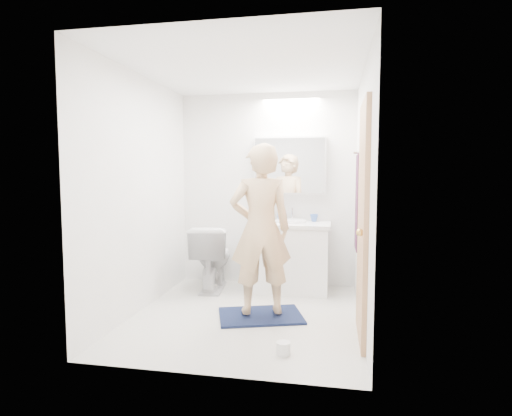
% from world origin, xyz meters
% --- Properties ---
extents(floor, '(2.50, 2.50, 0.00)m').
position_xyz_m(floor, '(0.00, 0.00, 0.00)').
color(floor, silver).
rests_on(floor, ground).
extents(ceiling, '(2.50, 2.50, 0.00)m').
position_xyz_m(ceiling, '(0.00, 0.00, 2.40)').
color(ceiling, white).
rests_on(ceiling, floor).
extents(wall_back, '(2.50, 0.00, 2.50)m').
position_xyz_m(wall_back, '(0.00, 1.25, 1.20)').
color(wall_back, white).
rests_on(wall_back, floor).
extents(wall_front, '(2.50, 0.00, 2.50)m').
position_xyz_m(wall_front, '(0.00, -1.25, 1.20)').
color(wall_front, white).
rests_on(wall_front, floor).
extents(wall_left, '(0.00, 2.50, 2.50)m').
position_xyz_m(wall_left, '(-1.10, 0.00, 1.20)').
color(wall_left, white).
rests_on(wall_left, floor).
extents(wall_right, '(0.00, 2.50, 2.50)m').
position_xyz_m(wall_right, '(1.10, 0.00, 1.20)').
color(wall_right, white).
rests_on(wall_right, floor).
extents(vanity_cabinet, '(0.90, 0.55, 0.78)m').
position_xyz_m(vanity_cabinet, '(0.33, 0.96, 0.39)').
color(vanity_cabinet, white).
rests_on(vanity_cabinet, floor).
extents(countertop, '(0.95, 0.58, 0.04)m').
position_xyz_m(countertop, '(0.33, 0.96, 0.80)').
color(countertop, white).
rests_on(countertop, vanity_cabinet).
extents(sink_basin, '(0.36, 0.36, 0.03)m').
position_xyz_m(sink_basin, '(0.33, 0.99, 0.84)').
color(sink_basin, white).
rests_on(sink_basin, countertop).
extents(faucet, '(0.02, 0.02, 0.16)m').
position_xyz_m(faucet, '(0.33, 1.19, 0.90)').
color(faucet, silver).
rests_on(faucet, countertop).
extents(medicine_cabinet, '(0.88, 0.14, 0.70)m').
position_xyz_m(medicine_cabinet, '(0.30, 1.18, 1.50)').
color(medicine_cabinet, white).
rests_on(medicine_cabinet, wall_back).
extents(mirror_panel, '(0.84, 0.01, 0.66)m').
position_xyz_m(mirror_panel, '(0.30, 1.10, 1.50)').
color(mirror_panel, silver).
rests_on(mirror_panel, medicine_cabinet).
extents(toilet, '(0.52, 0.81, 0.78)m').
position_xyz_m(toilet, '(-0.61, 0.85, 0.39)').
color(toilet, silver).
rests_on(toilet, floor).
extents(bath_rug, '(0.93, 0.77, 0.02)m').
position_xyz_m(bath_rug, '(0.15, -0.02, 0.01)').
color(bath_rug, '#13203D').
rests_on(bath_rug, floor).
extents(person, '(0.69, 0.56, 1.64)m').
position_xyz_m(person, '(0.15, -0.02, 0.87)').
color(person, '#D9B182').
rests_on(person, bath_rug).
extents(door, '(0.04, 0.80, 2.00)m').
position_xyz_m(door, '(1.08, -0.35, 1.00)').
color(door, '#AB7D55').
rests_on(door, wall_right).
extents(door_knob, '(0.06, 0.06, 0.06)m').
position_xyz_m(door_knob, '(1.04, -0.65, 0.95)').
color(door_knob, gold).
rests_on(door_knob, door).
extents(towel, '(0.02, 0.42, 1.00)m').
position_xyz_m(towel, '(1.08, 0.55, 1.10)').
color(towel, '#14243F').
rests_on(towel, wall_right).
extents(towel_hook, '(0.07, 0.02, 0.02)m').
position_xyz_m(towel_hook, '(1.07, 0.55, 1.62)').
color(towel_hook, silver).
rests_on(towel_hook, wall_right).
extents(soap_bottle_a, '(0.11, 0.11, 0.22)m').
position_xyz_m(soap_bottle_a, '(0.08, 1.11, 0.93)').
color(soap_bottle_a, beige).
rests_on(soap_bottle_a, countertop).
extents(soap_bottle_b, '(0.10, 0.10, 0.18)m').
position_xyz_m(soap_bottle_b, '(0.21, 1.15, 0.91)').
color(soap_bottle_b, '#5A7BC1').
rests_on(soap_bottle_b, countertop).
extents(toothbrush_cup, '(0.11, 0.11, 0.09)m').
position_xyz_m(toothbrush_cup, '(0.60, 1.12, 0.86)').
color(toothbrush_cup, '#3A5FB0').
rests_on(toothbrush_cup, countertop).
extents(toilet_paper_roll, '(0.11, 0.11, 0.10)m').
position_xyz_m(toilet_paper_roll, '(0.47, -0.82, 0.05)').
color(toilet_paper_roll, white).
rests_on(toilet_paper_roll, floor).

